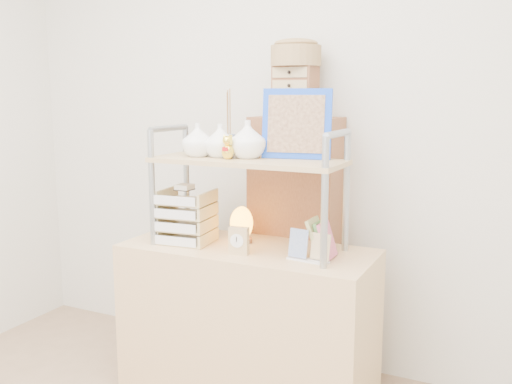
# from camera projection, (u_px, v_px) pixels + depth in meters

# --- Properties ---
(room_shell) EXTENTS (3.42, 3.41, 2.61)m
(room_shell) POSITION_uv_depth(u_px,v_px,m) (133.00, 22.00, 1.82)
(room_shell) COLOR silver
(room_shell) RESTS_ON ground
(desk) EXTENTS (1.20, 0.50, 0.75)m
(desk) POSITION_uv_depth(u_px,v_px,m) (248.00, 322.00, 2.76)
(desk) COLOR tan
(desk) RESTS_ON ground
(cabinet) EXTENTS (0.45, 0.24, 1.35)m
(cabinet) POSITION_uv_depth(u_px,v_px,m) (295.00, 246.00, 2.99)
(cabinet) COLOR brown
(cabinet) RESTS_ON ground
(hutch) EXTENTS (0.90, 0.34, 0.74)m
(hutch) POSITION_uv_depth(u_px,v_px,m) (243.00, 152.00, 2.64)
(hutch) COLOR #969DA4
(hutch) RESTS_ON desk
(letter_tray) EXTENTS (0.26, 0.25, 0.29)m
(letter_tray) POSITION_uv_depth(u_px,v_px,m) (186.00, 219.00, 2.76)
(letter_tray) COLOR tan
(letter_tray) RESTS_ON desk
(salt_lamp) EXTENTS (0.12, 0.11, 0.18)m
(salt_lamp) POSITION_uv_depth(u_px,v_px,m) (242.00, 224.00, 2.77)
(salt_lamp) COLOR brown
(salt_lamp) RESTS_ON desk
(desk_clock) EXTENTS (0.09, 0.05, 0.13)m
(desk_clock) POSITION_uv_depth(u_px,v_px,m) (239.00, 241.00, 2.57)
(desk_clock) COLOR tan
(desk_clock) RESTS_ON desk
(postcard_stand) EXTENTS (0.19, 0.07, 0.14)m
(postcard_stand) POSITION_uv_depth(u_px,v_px,m) (308.00, 252.00, 2.47)
(postcard_stand) COLOR white
(postcard_stand) RESTS_ON desk
(drawer_chest) EXTENTS (0.20, 0.16, 0.25)m
(drawer_chest) POSITION_uv_depth(u_px,v_px,m) (295.00, 92.00, 2.84)
(drawer_chest) COLOR brown
(drawer_chest) RESTS_ON cabinet
(woven_basket) EXTENTS (0.25, 0.25, 0.10)m
(woven_basket) POSITION_uv_depth(u_px,v_px,m) (296.00, 56.00, 2.81)
(woven_basket) COLOR olive
(woven_basket) RESTS_ON drawer_chest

